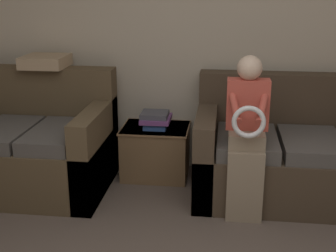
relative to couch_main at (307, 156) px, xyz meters
The scene contains 7 objects.
wall_back 1.31m from the couch_main, 145.80° to the left, with size 7.35×0.06×2.55m.
couch_main is the anchor object (origin of this frame).
couch_side 2.44m from the couch_main, behind, with size 1.60×0.96×0.98m.
child_left_seated 0.73m from the couch_main, 142.33° to the right, with size 0.31×0.38×1.19m.
side_shelf 1.30m from the couch_main, behind, with size 0.59×0.48×0.46m.
book_stack 1.31m from the couch_main, behind, with size 0.26×0.30×0.14m.
throw_pillow 2.36m from the couch_main, behind, with size 0.37×0.37×0.10m.
Camera 1 is at (0.07, -1.52, 1.72)m, focal length 50.00 mm.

